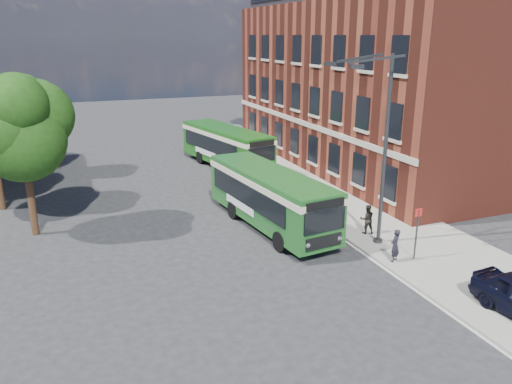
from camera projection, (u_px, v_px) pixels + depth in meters
name	position (u px, v px, depth m)	size (l,w,h in m)	color
ground	(263.00, 245.00, 24.24)	(120.00, 120.00, 0.00)	#28282A
pavement	(314.00, 185.00, 33.76)	(6.00, 48.00, 0.15)	gray
kerb_line	(273.00, 190.00, 32.72)	(0.12, 48.00, 0.01)	beige
brick_office	(375.00, 73.00, 37.66)	(12.10, 26.00, 14.20)	maroon
street_lamp	(379.00, 149.00, 22.70)	(2.96, 2.38, 9.00)	#323536
bus_stop_sign	(417.00, 231.00, 22.00)	(0.35, 0.08, 2.52)	#323536
bus_front	(270.00, 194.00, 26.03)	(3.69, 10.01, 3.02)	#1F5C22
bus_rear	(226.00, 144.00, 37.99)	(4.55, 10.09, 3.02)	#185715
pedestrian_a	(395.00, 246.00, 21.95)	(0.55, 0.36, 1.50)	black
pedestrian_b	(367.00, 219.00, 25.09)	(0.74, 0.57, 1.51)	black
tree_left	(22.00, 127.00, 23.84)	(4.84, 4.60, 8.17)	#3A2415
tree_right	(28.00, 107.00, 34.72)	(4.31, 4.10, 7.28)	#3A2415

